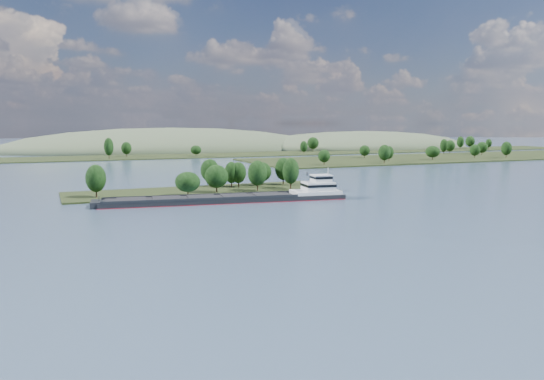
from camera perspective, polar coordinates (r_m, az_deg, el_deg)
name	(u,v)px	position (r m, az deg, el deg)	size (l,w,h in m)	color
ground	(259,217)	(148.39, -1.43, -2.90)	(1800.00, 1800.00, 0.00)	#3B5067
tree_island	(216,182)	(204.38, -6.07, 0.91)	(100.00, 33.61, 13.36)	black
right_bank	(454,157)	(426.50, 18.96, 3.42)	(320.00, 90.00, 14.17)	black
back_shoreline	(134,157)	(421.03, -14.60, 3.50)	(900.00, 60.00, 16.48)	black
hill_east	(362,148)	(579.06, 9.65, 4.50)	(260.00, 140.00, 36.00)	#445439
hill_west	(171,150)	(528.78, -10.80, 4.23)	(320.00, 160.00, 44.00)	#445439
cargo_barge	(241,197)	(177.70, -3.34, -0.77)	(84.16, 21.20, 11.30)	black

